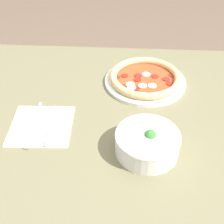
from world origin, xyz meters
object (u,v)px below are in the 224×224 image
object	(u,v)px
bowl	(147,142)
knife	(34,123)
fork	(50,125)
pizza	(145,79)

from	to	relation	value
bowl	knife	bearing A→B (deg)	-15.45
bowl	fork	xyz separation A→B (m)	(0.29, -0.09, -0.03)
bowl	pizza	bearing A→B (deg)	-90.45
bowl	knife	world-z (taller)	bowl
fork	knife	xyz separation A→B (m)	(0.05, -0.01, -0.00)
pizza	bowl	distance (m)	0.34
bowl	fork	size ratio (longest dim) A/B	0.98
pizza	fork	xyz separation A→B (m)	(0.29, 0.25, -0.01)
pizza	knife	bearing A→B (deg)	35.33
fork	knife	world-z (taller)	same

